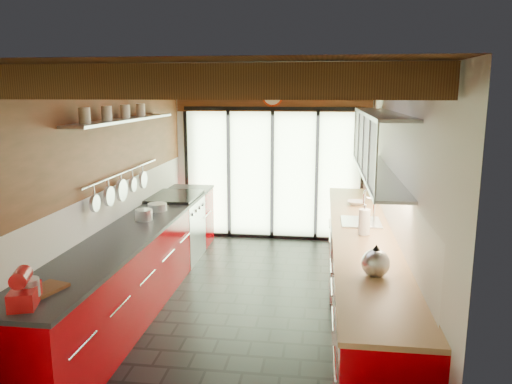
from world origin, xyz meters
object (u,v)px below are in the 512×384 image
stand_mixer (25,290)px  soap_bottle (362,221)px  kettle (376,261)px  paper_towel (364,222)px  bowl (356,203)px

stand_mixer → soap_bottle: (2.54, 2.40, -0.02)m
kettle → paper_towel: paper_towel is taller
stand_mixer → paper_towel: paper_towel is taller
kettle → stand_mixer: bearing=-160.0°
soap_bottle → stand_mixer: bearing=-136.6°
paper_towel → stand_mixer: bearing=-139.9°
paper_towel → kettle: bearing=-90.0°
bowl → kettle: bearing=-90.0°
kettle → soap_bottle: (-0.00, 1.47, -0.04)m
kettle → paper_towel: 1.21m
paper_towel → bowl: bearing=90.0°
stand_mixer → kettle: (2.54, 0.93, 0.01)m
stand_mixer → paper_towel: size_ratio=1.05×
stand_mixer → kettle: bearing=20.0°
paper_towel → soap_bottle: 0.27m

